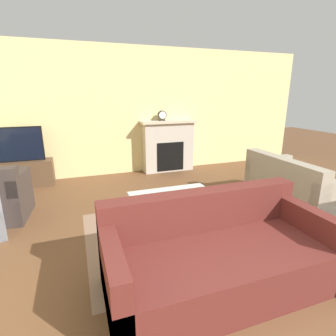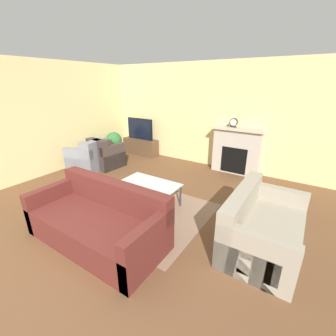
# 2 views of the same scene
# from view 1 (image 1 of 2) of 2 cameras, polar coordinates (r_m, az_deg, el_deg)

# --- Properties ---
(wall_back) EXTENTS (8.89, 0.06, 2.70)m
(wall_back) POSITION_cam_1_polar(r_m,az_deg,el_deg) (5.83, -10.08, 11.91)
(wall_back) COLOR beige
(wall_back) RESTS_ON ground_plane
(area_rug) EXTENTS (2.30, 1.93, 0.00)m
(area_rug) POSITION_cam_1_polar(r_m,az_deg,el_deg) (3.47, 2.48, -14.04)
(area_rug) COLOR #896B56
(area_rug) RESTS_ON ground_plane
(fireplace) EXTENTS (1.26, 0.37, 1.15)m
(fireplace) POSITION_cam_1_polar(r_m,az_deg,el_deg) (5.99, 0.03, 5.06)
(fireplace) COLOR #BCB2A3
(fireplace) RESTS_ON ground_plane
(tv_stand) EXTENTS (1.17, 0.36, 0.50)m
(tv_stand) POSITION_cam_1_polar(r_m,az_deg,el_deg) (5.74, -29.40, -1.16)
(tv_stand) COLOR brown
(tv_stand) RESTS_ON ground_plane
(tv) EXTENTS (0.93, 0.06, 0.65)m
(tv) POSITION_cam_1_polar(r_m,az_deg,el_deg) (5.61, -30.20, 4.45)
(tv) COLOR black
(tv) RESTS_ON tv_stand
(couch_sectional) EXTENTS (2.06, 0.95, 0.82)m
(couch_sectional) POSITION_cam_1_polar(r_m,az_deg,el_deg) (2.59, 10.68, -18.37)
(couch_sectional) COLOR #5B231E
(couch_sectional) RESTS_ON ground_plane
(couch_loveseat) EXTENTS (0.90, 1.51, 0.82)m
(couch_loveseat) POSITION_cam_1_polar(r_m,az_deg,el_deg) (4.55, 25.92, -4.25)
(couch_loveseat) COLOR #9E937F
(couch_loveseat) RESTS_ON ground_plane
(armchair_accent) EXTENTS (0.75, 0.80, 0.82)m
(armchair_accent) POSITION_cam_1_polar(r_m,az_deg,el_deg) (4.39, -32.80, -5.76)
(armchair_accent) COLOR #3D332D
(armchair_accent) RESTS_ON ground_plane
(coffee_table) EXTENTS (1.10, 0.73, 0.44)m
(coffee_table) POSITION_cam_1_polar(r_m,az_deg,el_deg) (3.45, 1.38, -6.72)
(coffee_table) COLOR #333338
(coffee_table) RESTS_ON ground_plane
(mantel_clock) EXTENTS (0.19, 0.07, 0.22)m
(mantel_clock) POSITION_cam_1_polar(r_m,az_deg,el_deg) (5.86, -1.29, 11.36)
(mantel_clock) COLOR #28231E
(mantel_clock) RESTS_ON fireplace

